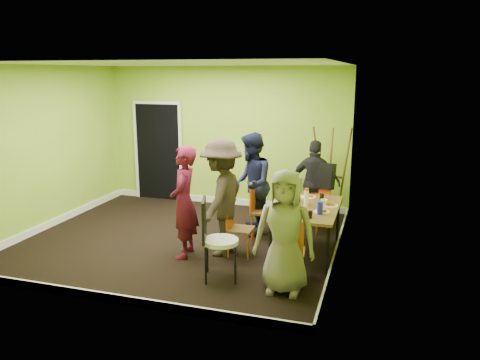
# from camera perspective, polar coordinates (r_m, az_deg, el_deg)

# --- Properties ---
(ground) EXTENTS (5.00, 5.00, 0.00)m
(ground) POSITION_cam_1_polar(r_m,az_deg,el_deg) (7.79, -7.08, -7.19)
(ground) COLOR black
(ground) RESTS_ON ground
(room_walls) EXTENTS (5.04, 4.54, 2.82)m
(room_walls) POSITION_cam_1_polar(r_m,az_deg,el_deg) (7.55, -7.32, -0.01)
(room_walls) COLOR #8CB72F
(room_walls) RESTS_ON ground
(dining_table) EXTENTS (0.90, 1.50, 0.75)m
(dining_table) POSITION_cam_1_polar(r_m,az_deg,el_deg) (6.96, 8.21, -3.67)
(dining_table) COLOR black
(dining_table) RESTS_ON ground
(chair_left_far) EXTENTS (0.42, 0.42, 0.94)m
(chair_left_far) POSITION_cam_1_polar(r_m,az_deg,el_deg) (7.71, 2.46, -3.20)
(chair_left_far) COLOR orange
(chair_left_far) RESTS_ON ground
(chair_left_near) EXTENTS (0.37, 0.36, 0.87)m
(chair_left_near) POSITION_cam_1_polar(r_m,az_deg,el_deg) (6.96, -0.48, -5.33)
(chair_left_near) COLOR orange
(chair_left_near) RESTS_ON ground
(chair_back_end) EXTENTS (0.63, 0.68, 1.15)m
(chair_back_end) POSITION_cam_1_polar(r_m,az_deg,el_deg) (8.24, 9.64, -0.24)
(chair_back_end) COLOR orange
(chair_back_end) RESTS_ON ground
(chair_front_end) EXTENTS (0.40, 0.40, 0.88)m
(chair_front_end) POSITION_cam_1_polar(r_m,az_deg,el_deg) (6.06, 6.14, -8.18)
(chair_front_end) COLOR orange
(chair_front_end) RESTS_ON ground
(chair_bentwood) EXTENTS (0.54, 0.53, 1.09)m
(chair_bentwood) POSITION_cam_1_polar(r_m,az_deg,el_deg) (6.15, -3.09, -6.73)
(chair_bentwood) COLOR black
(chair_bentwood) RESTS_ON ground
(easel) EXTENTS (0.70, 0.66, 1.75)m
(easel) POSITION_cam_1_polar(r_m,az_deg,el_deg) (8.63, 11.02, 0.64)
(easel) COLOR brown
(easel) RESTS_ON ground
(plate_near_left) EXTENTS (0.22, 0.22, 0.01)m
(plate_near_left) POSITION_cam_1_polar(r_m,az_deg,el_deg) (7.31, 6.26, -2.30)
(plate_near_left) COLOR white
(plate_near_left) RESTS_ON dining_table
(plate_near_right) EXTENTS (0.23, 0.23, 0.01)m
(plate_near_right) POSITION_cam_1_polar(r_m,az_deg,el_deg) (6.53, 5.72, -4.17)
(plate_near_right) COLOR white
(plate_near_right) RESTS_ON dining_table
(plate_far_back) EXTENTS (0.25, 0.25, 0.01)m
(plate_far_back) POSITION_cam_1_polar(r_m,az_deg,el_deg) (7.46, 8.32, -2.06)
(plate_far_back) COLOR white
(plate_far_back) RESTS_ON dining_table
(plate_far_front) EXTENTS (0.23, 0.23, 0.01)m
(plate_far_front) POSITION_cam_1_polar(r_m,az_deg,el_deg) (6.37, 6.80, -4.64)
(plate_far_front) COLOR white
(plate_far_front) RESTS_ON dining_table
(plate_wall_back) EXTENTS (0.24, 0.24, 0.01)m
(plate_wall_back) POSITION_cam_1_polar(r_m,az_deg,el_deg) (7.04, 10.94, -3.07)
(plate_wall_back) COLOR white
(plate_wall_back) RESTS_ON dining_table
(plate_wall_front) EXTENTS (0.22, 0.22, 0.01)m
(plate_wall_front) POSITION_cam_1_polar(r_m,az_deg,el_deg) (6.71, 9.93, -3.83)
(plate_wall_front) COLOR white
(plate_wall_front) RESTS_ON dining_table
(thermos) EXTENTS (0.07, 0.07, 0.24)m
(thermos) POSITION_cam_1_polar(r_m,az_deg,el_deg) (6.96, 8.09, -2.18)
(thermos) COLOR white
(thermos) RESTS_ON dining_table
(blue_bottle) EXTENTS (0.08, 0.08, 0.18)m
(blue_bottle) POSITION_cam_1_polar(r_m,az_deg,el_deg) (6.59, 9.73, -3.38)
(blue_bottle) COLOR #1721AC
(blue_bottle) RESTS_ON dining_table
(orange_bottle) EXTENTS (0.04, 0.04, 0.09)m
(orange_bottle) POSITION_cam_1_polar(r_m,az_deg,el_deg) (7.06, 8.03, -2.58)
(orange_bottle) COLOR orange
(orange_bottle) RESTS_ON dining_table
(glass_mid) EXTENTS (0.06, 0.06, 0.10)m
(glass_mid) POSITION_cam_1_polar(r_m,az_deg,el_deg) (7.13, 7.16, -2.36)
(glass_mid) COLOR black
(glass_mid) RESTS_ON dining_table
(glass_back) EXTENTS (0.07, 0.07, 0.09)m
(glass_back) POSITION_cam_1_polar(r_m,az_deg,el_deg) (7.36, 9.94, -2.00)
(glass_back) COLOR black
(glass_back) RESTS_ON dining_table
(glass_front) EXTENTS (0.06, 0.06, 0.10)m
(glass_front) POSITION_cam_1_polar(r_m,az_deg,el_deg) (6.40, 8.56, -4.19)
(glass_front) COLOR black
(glass_front) RESTS_ON dining_table
(cup_a) EXTENTS (0.12, 0.12, 0.10)m
(cup_a) POSITION_cam_1_polar(r_m,az_deg,el_deg) (6.86, 6.32, -2.95)
(cup_a) COLOR white
(cup_a) RESTS_ON dining_table
(cup_b) EXTENTS (0.11, 0.11, 0.10)m
(cup_b) POSITION_cam_1_polar(r_m,az_deg,el_deg) (7.00, 10.21, -2.74)
(cup_b) COLOR white
(cup_b) RESTS_ON dining_table
(person_standing) EXTENTS (0.49, 0.66, 1.66)m
(person_standing) POSITION_cam_1_polar(r_m,az_deg,el_deg) (6.86, -6.84, -2.71)
(person_standing) COLOR #580F27
(person_standing) RESTS_ON ground
(person_left_far) EXTENTS (0.86, 0.98, 1.72)m
(person_left_far) POSITION_cam_1_polar(r_m,az_deg,el_deg) (7.78, 1.37, -0.50)
(person_left_far) COLOR #141733
(person_left_far) RESTS_ON ground
(person_left_near) EXTENTS (0.71, 1.16, 1.75)m
(person_left_near) POSITION_cam_1_polar(r_m,az_deg,el_deg) (6.90, -2.29, -2.15)
(person_left_near) COLOR #322621
(person_left_near) RESTS_ON ground
(person_back_end) EXTENTS (0.90, 0.39, 1.52)m
(person_back_end) POSITION_cam_1_polar(r_m,az_deg,el_deg) (8.41, 9.13, -0.33)
(person_back_end) COLOR black
(person_back_end) RESTS_ON ground
(person_front_end) EXTENTS (0.77, 0.51, 1.55)m
(person_front_end) POSITION_cam_1_polar(r_m,az_deg,el_deg) (5.76, 5.49, -6.32)
(person_front_end) COLOR gray
(person_front_end) RESTS_ON ground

